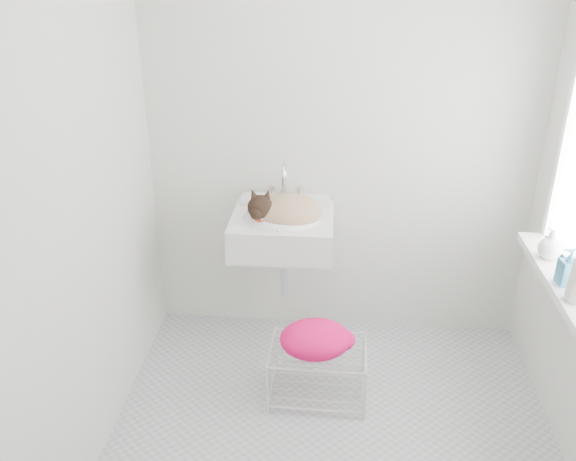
# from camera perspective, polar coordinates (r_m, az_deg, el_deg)

# --- Properties ---
(floor) EXTENTS (2.20, 2.00, 0.02)m
(floor) POSITION_cam_1_polar(r_m,az_deg,el_deg) (3.19, 4.13, -18.58)
(floor) COLOR #B5BAC0
(floor) RESTS_ON ground
(back_wall) EXTENTS (2.20, 0.02, 2.50)m
(back_wall) POSITION_cam_1_polar(r_m,az_deg,el_deg) (3.44, 5.03, 9.04)
(back_wall) COLOR silver
(back_wall) RESTS_ON ground
(left_wall) EXTENTS (0.02, 2.00, 2.50)m
(left_wall) POSITION_cam_1_polar(r_m,az_deg,el_deg) (2.71, -18.94, 3.13)
(left_wall) COLOR silver
(left_wall) RESTS_ON ground
(windowsill) EXTENTS (0.16, 0.88, 0.04)m
(windowsill) POSITION_cam_1_polar(r_m,az_deg,el_deg) (3.04, 24.13, -4.10)
(windowsill) COLOR white
(windowsill) RESTS_ON right_wall
(sink) EXTENTS (0.56, 0.49, 0.22)m
(sink) POSITION_cam_1_polar(r_m,az_deg,el_deg) (3.34, -0.53, 1.33)
(sink) COLOR white
(sink) RESTS_ON back_wall
(faucet) EXTENTS (0.20, 0.14, 0.20)m
(faucet) POSITION_cam_1_polar(r_m,az_deg,el_deg) (3.45, -0.27, 4.67)
(faucet) COLOR silver
(faucet) RESTS_ON sink
(cat) EXTENTS (0.43, 0.36, 0.25)m
(cat) POSITION_cam_1_polar(r_m,az_deg,el_deg) (3.31, -0.32, 1.83)
(cat) COLOR tan
(cat) RESTS_ON sink
(wire_rack) EXTENTS (0.50, 0.36, 0.30)m
(wire_rack) POSITION_cam_1_polar(r_m,az_deg,el_deg) (3.33, 2.78, -13.01)
(wire_rack) COLOR silver
(wire_rack) RESTS_ON floor
(towel) EXTENTS (0.40, 0.31, 0.15)m
(towel) POSITION_cam_1_polar(r_m,az_deg,el_deg) (3.20, 2.55, -10.82)
(towel) COLOR red
(towel) RESTS_ON wire_rack
(bottle_a) EXTENTS (0.11, 0.11, 0.23)m
(bottle_a) POSITION_cam_1_polar(r_m,az_deg,el_deg) (2.85, 25.36, -5.97)
(bottle_a) COLOR white
(bottle_a) RESTS_ON windowsill
(bottle_b) EXTENTS (0.09, 0.08, 0.17)m
(bottle_b) POSITION_cam_1_polar(r_m,az_deg,el_deg) (2.96, 24.50, -4.56)
(bottle_b) COLOR teal
(bottle_b) RESTS_ON windowsill
(bottle_c) EXTENTS (0.16, 0.16, 0.15)m
(bottle_c) POSITION_cam_1_polar(r_m,az_deg,el_deg) (3.16, 23.17, -2.36)
(bottle_c) COLOR silver
(bottle_c) RESTS_ON windowsill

